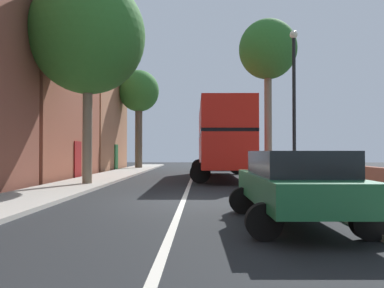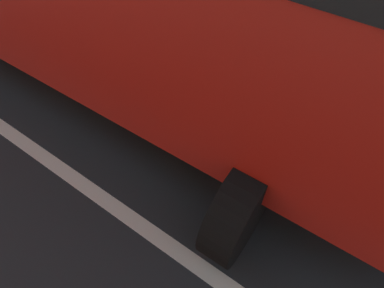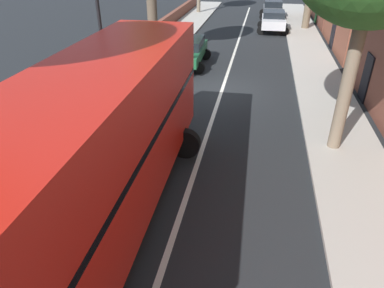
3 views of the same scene
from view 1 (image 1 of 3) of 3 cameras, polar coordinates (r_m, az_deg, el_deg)
name	(u,v)px [view 1 (image 1 of 3)]	position (r m, az deg, el deg)	size (l,w,h in m)	color
ground_plane	(183,201)	(11.74, -1.33, -8.59)	(84.00, 84.00, 0.00)	black
road_centre_line	(183,201)	(11.73, -1.33, -8.58)	(0.16, 54.00, 0.01)	silver
sidewalk_left	(26,199)	(12.93, -23.77, -7.54)	(2.60, 60.00, 0.12)	#B2ADA3
sidewalk_right	(344,200)	(12.48, 21.98, -7.79)	(2.60, 60.00, 0.12)	#B2ADA3
double_decker_bus	(221,137)	(21.91, 4.46, 1.04)	(3.69, 11.06, 4.06)	red
parked_car_green_right_1	(295,182)	(8.14, 15.26, -5.55)	(2.52, 4.58, 1.54)	#1E6038
parked_car_grey_right_2	(225,158)	(32.43, 4.93, -2.12)	(2.47, 4.41, 1.72)	slate
street_tree_left_0	(139,93)	(33.81, -8.01, 7.61)	(3.52, 3.52, 8.55)	brown
street_tree_right_3	(268,51)	(24.40, 11.35, 13.54)	(3.54, 3.54, 9.54)	#7A6B56
street_tree_left_4	(88,36)	(18.12, -15.41, 15.46)	(5.08, 5.08, 9.21)	#7A6B56
lamppost_right	(294,95)	(15.95, 15.12, 7.13)	(0.32, 0.32, 6.31)	black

